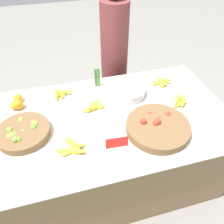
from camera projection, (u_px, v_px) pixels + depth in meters
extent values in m
plane|color=gray|center=(112.00, 172.00, 2.25)|extent=(12.00, 12.00, 0.00)
cube|color=olive|center=(112.00, 149.00, 1.99)|extent=(1.81, 1.06, 0.78)
cube|color=beige|center=(112.00, 117.00, 1.72)|extent=(1.89, 1.10, 0.01)
cylinder|color=brown|center=(24.00, 132.00, 1.55)|extent=(0.38, 0.38, 0.06)
sphere|color=#89BC42|center=(10.00, 137.00, 1.50)|extent=(0.05, 0.05, 0.05)
sphere|color=#89BC42|center=(28.00, 133.00, 1.54)|extent=(0.04, 0.04, 0.04)
sphere|color=#89BC42|center=(10.00, 130.00, 1.53)|extent=(0.04, 0.04, 0.04)
sphere|color=#7AB238|center=(34.00, 123.00, 1.59)|extent=(0.04, 0.04, 0.04)
sphere|color=#6BA333|center=(34.00, 128.00, 1.55)|extent=(0.04, 0.04, 0.04)
sphere|color=#89BC42|center=(18.00, 140.00, 1.47)|extent=(0.04, 0.04, 0.04)
sphere|color=#6BA333|center=(15.00, 135.00, 1.52)|extent=(0.06, 0.06, 0.06)
sphere|color=#7AB238|center=(15.00, 140.00, 1.45)|extent=(0.04, 0.04, 0.04)
sphere|color=#7AB238|center=(13.00, 135.00, 1.52)|extent=(0.05, 0.05, 0.05)
sphere|color=#89BC42|center=(35.00, 124.00, 1.58)|extent=(0.05, 0.05, 0.05)
sphere|color=#6BA333|center=(12.00, 137.00, 1.52)|extent=(0.06, 0.06, 0.06)
sphere|color=#89BC42|center=(37.00, 131.00, 1.57)|extent=(0.05, 0.05, 0.05)
sphere|color=#89BC42|center=(21.00, 120.00, 1.61)|extent=(0.04, 0.04, 0.04)
sphere|color=#6BA333|center=(23.00, 132.00, 1.55)|extent=(0.05, 0.05, 0.05)
cylinder|color=brown|center=(158.00, 127.00, 1.59)|extent=(0.46, 0.46, 0.06)
sphere|color=red|center=(159.00, 119.00, 1.64)|extent=(0.04, 0.04, 0.04)
sphere|color=red|center=(156.00, 123.00, 1.57)|extent=(0.04, 0.04, 0.04)
sphere|color=red|center=(157.00, 122.00, 1.57)|extent=(0.05, 0.05, 0.05)
sphere|color=red|center=(143.00, 116.00, 1.67)|extent=(0.05, 0.05, 0.05)
sphere|color=red|center=(166.00, 124.00, 1.60)|extent=(0.04, 0.04, 0.04)
sphere|color=red|center=(153.00, 125.00, 1.59)|extent=(0.05, 0.05, 0.05)
sphere|color=red|center=(160.00, 117.00, 1.68)|extent=(0.04, 0.04, 0.04)
sphere|color=red|center=(144.00, 122.00, 1.58)|extent=(0.05, 0.05, 0.05)
sphere|color=red|center=(156.00, 128.00, 1.59)|extent=(0.04, 0.04, 0.04)
sphere|color=red|center=(162.00, 133.00, 1.55)|extent=(0.04, 0.04, 0.04)
sphere|color=red|center=(168.00, 114.00, 1.65)|extent=(0.04, 0.04, 0.04)
sphere|color=red|center=(136.00, 125.00, 1.59)|extent=(0.04, 0.04, 0.04)
sphere|color=red|center=(155.00, 128.00, 1.59)|extent=(0.04, 0.04, 0.04)
sphere|color=red|center=(150.00, 114.00, 1.66)|extent=(0.04, 0.04, 0.04)
sphere|color=red|center=(158.00, 127.00, 1.58)|extent=(0.04, 0.04, 0.04)
sphere|color=orange|center=(17.00, 104.00, 1.78)|extent=(0.07, 0.07, 0.07)
sphere|color=orange|center=(14.00, 105.00, 1.76)|extent=(0.07, 0.07, 0.07)
sphere|color=orange|center=(18.00, 98.00, 1.83)|extent=(0.07, 0.07, 0.07)
sphere|color=orange|center=(18.00, 105.00, 1.76)|extent=(0.08, 0.08, 0.08)
cylinder|color=silver|center=(127.00, 91.00, 1.90)|extent=(0.31, 0.31, 0.07)
cube|color=red|center=(117.00, 143.00, 1.46)|extent=(0.16, 0.02, 0.09)
cylinder|color=#428438|center=(96.00, 78.00, 1.97)|extent=(0.01, 0.01, 0.18)
cylinder|color=#4C8E42|center=(98.00, 78.00, 1.96)|extent=(0.01, 0.01, 0.18)
cylinder|color=#428438|center=(95.00, 78.00, 1.96)|extent=(0.01, 0.01, 0.18)
cylinder|color=#4C8E42|center=(99.00, 77.00, 1.97)|extent=(0.01, 0.01, 0.18)
cylinder|color=#4C8E42|center=(98.00, 78.00, 1.96)|extent=(0.01, 0.01, 0.18)
cylinder|color=#4C8E42|center=(98.00, 78.00, 1.96)|extent=(0.01, 0.01, 0.18)
ellipsoid|color=yellow|center=(92.00, 108.00, 1.77)|extent=(0.12, 0.09, 0.03)
ellipsoid|color=yellow|center=(96.00, 107.00, 1.77)|extent=(0.16, 0.05, 0.03)
ellipsoid|color=yellow|center=(91.00, 109.00, 1.76)|extent=(0.16, 0.06, 0.03)
ellipsoid|color=yellow|center=(93.00, 104.00, 1.76)|extent=(0.12, 0.13, 0.03)
ellipsoid|color=yellow|center=(97.00, 105.00, 1.77)|extent=(0.10, 0.11, 0.03)
ellipsoid|color=yellow|center=(77.00, 152.00, 1.45)|extent=(0.12, 0.05, 0.03)
ellipsoid|color=yellow|center=(75.00, 148.00, 1.47)|extent=(0.16, 0.06, 0.03)
ellipsoid|color=yellow|center=(67.00, 150.00, 1.45)|extent=(0.16, 0.06, 0.03)
ellipsoid|color=yellow|center=(72.00, 145.00, 1.49)|extent=(0.11, 0.13, 0.03)
ellipsoid|color=yellow|center=(71.00, 150.00, 1.45)|extent=(0.15, 0.09, 0.03)
ellipsoid|color=yellow|center=(73.00, 142.00, 1.48)|extent=(0.11, 0.13, 0.03)
ellipsoid|color=yellow|center=(75.00, 150.00, 1.43)|extent=(0.14, 0.09, 0.03)
ellipsoid|color=yellow|center=(179.00, 100.00, 1.84)|extent=(0.11, 0.14, 0.03)
ellipsoid|color=yellow|center=(183.00, 103.00, 1.82)|extent=(0.10, 0.10, 0.03)
ellipsoid|color=yellow|center=(180.00, 104.00, 1.81)|extent=(0.15, 0.08, 0.03)
ellipsoid|color=yellow|center=(182.00, 99.00, 1.85)|extent=(0.07, 0.13, 0.03)
ellipsoid|color=yellow|center=(184.00, 100.00, 1.81)|extent=(0.11, 0.14, 0.03)
ellipsoid|color=yellow|center=(178.00, 99.00, 1.81)|extent=(0.11, 0.11, 0.03)
ellipsoid|color=yellow|center=(164.00, 84.00, 2.01)|extent=(0.13, 0.10, 0.03)
ellipsoid|color=yellow|center=(159.00, 83.00, 2.03)|extent=(0.15, 0.11, 0.03)
ellipsoid|color=yellow|center=(159.00, 82.00, 2.03)|extent=(0.15, 0.06, 0.03)
ellipsoid|color=yellow|center=(161.00, 82.00, 2.04)|extent=(0.08, 0.14, 0.03)
ellipsoid|color=yellow|center=(161.00, 81.00, 2.02)|extent=(0.07, 0.14, 0.03)
ellipsoid|color=yellow|center=(164.00, 80.00, 2.03)|extent=(0.13, 0.09, 0.03)
ellipsoid|color=yellow|center=(57.00, 94.00, 1.90)|extent=(0.06, 0.16, 0.03)
ellipsoid|color=yellow|center=(64.00, 95.00, 1.90)|extent=(0.08, 0.12, 0.03)
ellipsoid|color=yellow|center=(60.00, 94.00, 1.91)|extent=(0.09, 0.11, 0.03)
ellipsoid|color=yellow|center=(65.00, 91.00, 1.89)|extent=(0.14, 0.04, 0.03)
ellipsoid|color=yellow|center=(56.00, 94.00, 1.87)|extent=(0.05, 0.14, 0.03)
cylinder|color=brown|center=(114.00, 68.00, 2.44)|extent=(0.29, 0.29, 1.40)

